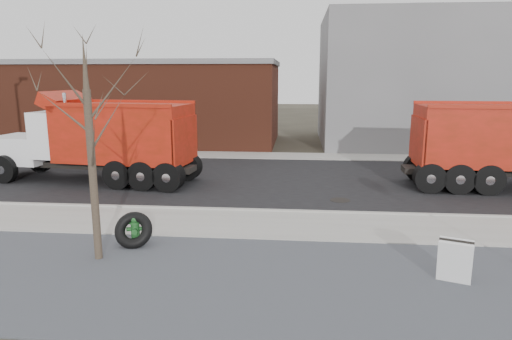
# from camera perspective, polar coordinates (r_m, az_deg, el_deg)

# --- Properties ---
(ground) EXTENTS (120.00, 120.00, 0.00)m
(ground) POSITION_cam_1_polar(r_m,az_deg,el_deg) (13.24, -1.44, -7.23)
(ground) COLOR #383328
(ground) RESTS_ON ground
(gravel_verge) EXTENTS (60.00, 5.00, 0.03)m
(gravel_verge) POSITION_cam_1_polar(r_m,az_deg,el_deg) (10.02, -3.84, -13.60)
(gravel_verge) COLOR slate
(gravel_verge) RESTS_ON ground
(sidewalk) EXTENTS (60.00, 2.50, 0.06)m
(sidewalk) POSITION_cam_1_polar(r_m,az_deg,el_deg) (13.47, -1.31, -6.77)
(sidewalk) COLOR #9E9B93
(sidewalk) RESTS_ON ground
(curb) EXTENTS (60.00, 0.15, 0.11)m
(curb) POSITION_cam_1_polar(r_m,az_deg,el_deg) (14.69, -0.73, -5.08)
(curb) COLOR #9E9B93
(curb) RESTS_ON ground
(road) EXTENTS (60.00, 9.40, 0.02)m
(road) POSITION_cam_1_polar(r_m,az_deg,el_deg) (19.28, 0.75, -1.16)
(road) COLOR black
(road) RESTS_ON ground
(far_sidewalk) EXTENTS (60.00, 2.00, 0.06)m
(far_sidewalk) POSITION_cam_1_polar(r_m,az_deg,el_deg) (24.85, 1.79, 1.79)
(far_sidewalk) COLOR #9E9B93
(far_sidewalk) RESTS_ON ground
(building_grey) EXTENTS (12.00, 10.00, 8.00)m
(building_grey) POSITION_cam_1_polar(r_m,az_deg,el_deg) (31.36, 19.50, 10.48)
(building_grey) COLOR gray
(building_grey) RESTS_ON ground
(building_brick) EXTENTS (20.20, 8.20, 5.30)m
(building_brick) POSITION_cam_1_polar(r_m,az_deg,el_deg) (31.64, -16.17, 8.25)
(building_brick) COLOR maroon
(building_brick) RESTS_ON ground
(bare_tree) EXTENTS (3.20, 3.20, 5.20)m
(bare_tree) POSITION_cam_1_polar(r_m,az_deg,el_deg) (10.94, -20.17, 5.75)
(bare_tree) COLOR #382D23
(bare_tree) RESTS_ON ground
(fire_hydrant) EXTENTS (0.46, 0.45, 0.80)m
(fire_hydrant) POSITION_cam_1_polar(r_m,az_deg,el_deg) (12.31, -14.85, -7.31)
(fire_hydrant) COLOR #28692D
(fire_hydrant) RESTS_ON ground
(truck_tire) EXTENTS (1.01, 0.80, 0.96)m
(truck_tire) POSITION_cam_1_polar(r_m,az_deg,el_deg) (12.15, -15.07, -7.27)
(truck_tire) COLOR black
(truck_tire) RESTS_ON ground
(sandwich_board) EXTENTS (0.78, 0.64, 0.94)m
(sandwich_board) POSITION_cam_1_polar(r_m,az_deg,el_deg) (10.56, 23.60, -10.40)
(sandwich_board) COLOR white
(sandwich_board) RESTS_ON ground
(dump_truck_red_b) EXTENTS (8.75, 3.44, 3.64)m
(dump_truck_red_b) POSITION_cam_1_polar(r_m,az_deg,el_deg) (19.61, -18.98, 3.90)
(dump_truck_red_b) COLOR black
(dump_truck_red_b) RESTS_ON ground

